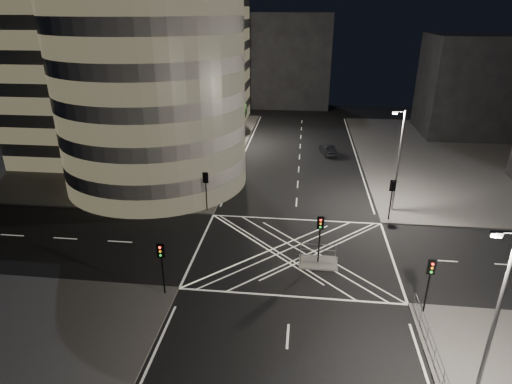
# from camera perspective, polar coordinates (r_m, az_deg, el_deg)

# --- Properties ---
(ground) EXTENTS (120.00, 120.00, 0.00)m
(ground) POSITION_cam_1_polar(r_m,az_deg,el_deg) (35.93, 4.99, -7.97)
(ground) COLOR black
(ground) RESTS_ON ground
(sidewalk_far_left) EXTENTS (42.00, 42.00, 0.15)m
(sidewalk_far_left) POSITION_cam_1_polar(r_m,az_deg,el_deg) (67.41, -19.74, 5.92)
(sidewalk_far_left) COLOR #4F4C4A
(sidewalk_far_left) RESTS_ON ground
(central_island) EXTENTS (3.00, 2.00, 0.15)m
(central_island) POSITION_cam_1_polar(r_m,az_deg,el_deg) (34.65, 8.26, -9.29)
(central_island) COLOR slate
(central_island) RESTS_ON ground
(office_tower_curved) EXTENTS (30.00, 29.00, 27.20)m
(office_tower_curved) POSITION_cam_1_polar(r_m,az_deg,el_deg) (54.16, -17.17, 15.98)
(office_tower_curved) COLOR gray
(office_tower_curved) RESTS_ON sidewalk_far_left
(office_block_rear) EXTENTS (24.00, 16.00, 22.00)m
(office_block_rear) POSITION_cam_1_polar(r_m,az_deg,el_deg) (76.50, -11.03, 17.25)
(office_block_rear) COLOR gray
(office_block_rear) RESTS_ON sidewalk_far_left
(building_right_far) EXTENTS (14.00, 12.00, 15.00)m
(building_right_far) POSITION_cam_1_polar(r_m,az_deg,el_deg) (76.04, 26.81, 12.56)
(building_right_far) COLOR black
(building_right_far) RESTS_ON sidewalk_far_right
(building_far_end) EXTENTS (18.00, 8.00, 18.00)m
(building_far_end) POSITION_cam_1_polar(r_m,az_deg,el_deg) (89.39, 3.84, 17.02)
(building_far_end) COLOR black
(building_far_end) RESTS_ON ground
(tree_a) EXTENTS (4.92, 4.92, 7.14)m
(tree_a) POSITION_cam_1_polar(r_m,az_deg,el_deg) (43.58, -8.35, 4.08)
(tree_a) COLOR black
(tree_a) RESTS_ON sidewalk_far_left
(tree_b) EXTENTS (4.23, 4.23, 7.45)m
(tree_b) POSITION_cam_1_polar(r_m,az_deg,el_deg) (48.92, -6.66, 7.15)
(tree_b) COLOR black
(tree_b) RESTS_ON sidewalk_far_left
(tree_c) EXTENTS (4.44, 4.44, 6.73)m
(tree_c) POSITION_cam_1_polar(r_m,az_deg,el_deg) (54.79, -5.23, 8.05)
(tree_c) COLOR black
(tree_c) RESTS_ON sidewalk_far_left
(tree_d) EXTENTS (4.93, 4.93, 7.51)m
(tree_d) POSITION_cam_1_polar(r_m,az_deg,el_deg) (60.37, -4.11, 10.00)
(tree_d) COLOR black
(tree_d) RESTS_ON sidewalk_far_left
(tree_e) EXTENTS (4.46, 4.46, 6.86)m
(tree_e) POSITION_cam_1_polar(r_m,az_deg,el_deg) (66.22, -3.16, 10.86)
(tree_e) COLOR black
(tree_e) RESTS_ON sidewalk_far_left
(traffic_signal_fl) EXTENTS (0.55, 0.22, 4.00)m
(traffic_signal_fl) POSITION_cam_1_polar(r_m,az_deg,el_deg) (41.72, -6.71, 1.03)
(traffic_signal_fl) COLOR black
(traffic_signal_fl) RESTS_ON sidewalk_far_left
(traffic_signal_nl) EXTENTS (0.55, 0.22, 4.00)m
(traffic_signal_nl) POSITION_cam_1_polar(r_m,az_deg,el_deg) (30.06, -12.48, -8.75)
(traffic_signal_nl) COLOR black
(traffic_signal_nl) RESTS_ON sidewalk_near_left
(traffic_signal_fr) EXTENTS (0.55, 0.22, 4.00)m
(traffic_signal_fr) POSITION_cam_1_polar(r_m,az_deg,el_deg) (41.55, 17.67, -0.06)
(traffic_signal_fr) COLOR black
(traffic_signal_fr) RESTS_ON sidewalk_far_right
(traffic_signal_nr) EXTENTS (0.55, 0.22, 4.00)m
(traffic_signal_nr) POSITION_cam_1_polar(r_m,az_deg,el_deg) (29.82, 22.16, -10.36)
(traffic_signal_nr) COLOR black
(traffic_signal_nr) RESTS_ON sidewalk_near_right
(traffic_signal_island) EXTENTS (0.55, 0.22, 4.00)m
(traffic_signal_island) POSITION_cam_1_polar(r_m,az_deg,el_deg) (33.22, 8.54, -5.15)
(traffic_signal_island) COLOR black
(traffic_signal_island) RESTS_ON central_island
(street_lamp_left_near) EXTENTS (1.25, 0.25, 10.00)m
(street_lamp_left_near) POSITION_cam_1_polar(r_m,az_deg,el_deg) (45.78, -6.20, 6.56)
(street_lamp_left_near) COLOR slate
(street_lamp_left_near) RESTS_ON sidewalk_far_left
(street_lamp_left_far) EXTENTS (1.25, 0.25, 10.00)m
(street_lamp_left_far) POSITION_cam_1_polar(r_m,az_deg,el_deg) (62.92, -2.66, 11.24)
(street_lamp_left_far) COLOR slate
(street_lamp_left_far) RESTS_ON sidewalk_far_left
(street_lamp_right_far) EXTENTS (1.25, 0.25, 10.00)m
(street_lamp_right_far) POSITION_cam_1_polar(r_m,az_deg,el_deg) (42.81, 18.43, 4.30)
(street_lamp_right_far) COLOR slate
(street_lamp_right_far) RESTS_ON sidewalk_far_right
(street_lamp_right_near) EXTENTS (1.25, 0.25, 10.00)m
(street_lamp_right_near) POSITION_cam_1_polar(r_m,az_deg,el_deg) (23.06, 29.16, -14.55)
(street_lamp_right_near) COLOR slate
(street_lamp_right_near) RESTS_ON sidewalk_near_right
(railing_near_right) EXTENTS (0.06, 11.70, 1.10)m
(railing_near_right) POSITION_cam_1_polar(r_m,az_deg,el_deg) (26.97, 23.22, -20.55)
(railing_near_right) COLOR slate
(railing_near_right) RESTS_ON sidewalk_near_right
(railing_island_south) EXTENTS (2.80, 0.06, 1.10)m
(railing_island_south) POSITION_cam_1_polar(r_m,az_deg,el_deg) (33.55, 8.35, -9.21)
(railing_island_south) COLOR slate
(railing_island_south) RESTS_ON central_island
(railing_island_north) EXTENTS (2.80, 0.06, 1.10)m
(railing_island_north) POSITION_cam_1_polar(r_m,az_deg,el_deg) (35.09, 8.29, -7.64)
(railing_island_north) COLOR slate
(railing_island_north) RESTS_ON central_island
(sedan) EXTENTS (2.38, 4.24, 1.32)m
(sedan) POSITION_cam_1_polar(r_m,az_deg,el_deg) (60.04, 9.60, 5.54)
(sedan) COLOR black
(sedan) RESTS_ON ground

